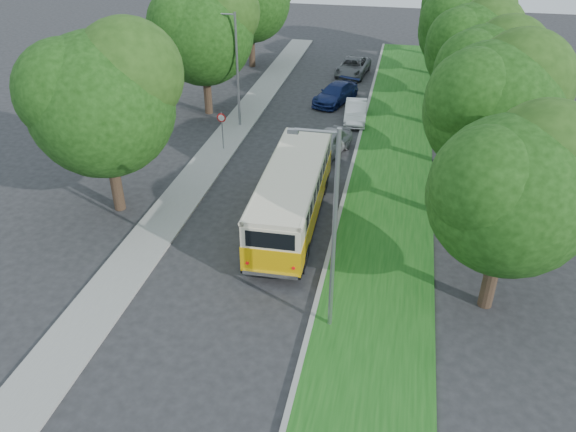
% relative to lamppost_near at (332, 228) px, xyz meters
% --- Properties ---
extents(ground, '(120.00, 120.00, 0.00)m').
position_rel_lamppost_near_xyz_m(ground, '(-4.21, 2.50, -4.37)').
color(ground, '#252527').
rests_on(ground, ground).
extents(curb, '(0.20, 70.00, 0.15)m').
position_rel_lamppost_near_xyz_m(curb, '(-0.61, 7.50, -4.29)').
color(curb, gray).
rests_on(curb, ground).
extents(grass_verge, '(4.50, 70.00, 0.13)m').
position_rel_lamppost_near_xyz_m(grass_verge, '(1.74, 7.50, -4.30)').
color(grass_verge, '#174D14').
rests_on(grass_verge, ground).
extents(sidewalk, '(2.20, 70.00, 0.12)m').
position_rel_lamppost_near_xyz_m(sidewalk, '(-9.01, 7.50, -4.31)').
color(sidewalk, gray).
rests_on(sidewalk, ground).
extents(treeline, '(24.27, 41.91, 9.46)m').
position_rel_lamppost_near_xyz_m(treeline, '(-1.06, 20.49, 1.56)').
color(treeline, '#332319').
rests_on(treeline, ground).
extents(lamppost_near, '(1.71, 0.16, 8.00)m').
position_rel_lamppost_near_xyz_m(lamppost_near, '(0.00, 0.00, 0.00)').
color(lamppost_near, gray).
rests_on(lamppost_near, ground).
extents(lamppost_far, '(1.71, 0.16, 7.50)m').
position_rel_lamppost_near_xyz_m(lamppost_far, '(-8.91, 18.50, -0.25)').
color(lamppost_far, gray).
rests_on(lamppost_far, ground).
extents(warning_sign, '(0.56, 0.10, 2.50)m').
position_rel_lamppost_near_xyz_m(warning_sign, '(-8.71, 14.48, -2.66)').
color(warning_sign, gray).
rests_on(warning_sign, ground).
extents(vintage_bus, '(2.87, 10.25, 3.03)m').
position_rel_lamppost_near_xyz_m(vintage_bus, '(-2.77, 6.90, -2.86)').
color(vintage_bus, '#EEAF07').
rests_on(vintage_bus, ground).
extents(car_silver, '(2.99, 4.71, 1.49)m').
position_rel_lamppost_near_xyz_m(car_silver, '(-2.30, 15.26, -3.62)').
color(car_silver, '#A6A6AA').
rests_on(car_silver, ground).
extents(car_white, '(1.72, 4.24, 1.37)m').
position_rel_lamppost_near_xyz_m(car_white, '(-1.21, 21.16, -3.68)').
color(car_white, white).
rests_on(car_white, ground).
extents(car_blue, '(3.49, 5.19, 1.40)m').
position_rel_lamppost_near_xyz_m(car_blue, '(-3.08, 24.59, -3.67)').
color(car_blue, navy).
rests_on(car_blue, ground).
extents(car_grey, '(2.92, 5.33, 1.42)m').
position_rel_lamppost_near_xyz_m(car_grey, '(-2.58, 31.70, -3.66)').
color(car_grey, '#54575B').
rests_on(car_grey, ground).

